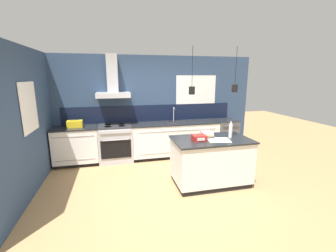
% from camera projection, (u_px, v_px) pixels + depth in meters
% --- Properties ---
extents(ground_plane, '(16.00, 16.00, 0.00)m').
position_uv_depth(ground_plane, '(169.00, 188.00, 4.28)').
color(ground_plane, '#A87F51').
rests_on(ground_plane, ground).
extents(wall_back, '(5.60, 2.15, 2.60)m').
position_uv_depth(wall_back, '(149.00, 104.00, 5.87)').
color(wall_back, navy).
rests_on(wall_back, ground_plane).
extents(wall_left, '(0.08, 3.80, 2.60)m').
position_uv_depth(wall_left, '(31.00, 120.00, 4.10)').
color(wall_left, navy).
rests_on(wall_left, ground_plane).
extents(counter_run_left, '(1.03, 0.64, 0.91)m').
position_uv_depth(counter_run_left, '(77.00, 145.00, 5.36)').
color(counter_run_left, black).
rests_on(counter_run_left, ground_plane).
extents(counter_run_sink, '(2.27, 0.64, 1.28)m').
position_uv_depth(counter_run_sink, '(175.00, 139.00, 5.92)').
color(counter_run_sink, black).
rests_on(counter_run_sink, ground_plane).
extents(oven_range, '(0.81, 0.66, 0.91)m').
position_uv_depth(oven_range, '(116.00, 143.00, 5.57)').
color(oven_range, '#B5B5BA').
rests_on(oven_range, ground_plane).
extents(dishwasher, '(0.58, 0.65, 0.91)m').
position_uv_depth(dishwasher, '(224.00, 136.00, 6.25)').
color(dishwasher, '#4C4C51').
rests_on(dishwasher, ground_plane).
extents(kitchen_island, '(1.48, 0.89, 0.91)m').
position_uv_depth(kitchen_island, '(211.00, 161.00, 4.39)').
color(kitchen_island, black).
rests_on(kitchen_island, ground_plane).
extents(bottle_on_island, '(0.07, 0.07, 0.34)m').
position_uv_depth(bottle_on_island, '(231.00, 131.00, 4.34)').
color(bottle_on_island, silver).
rests_on(bottle_on_island, kitchen_island).
extents(book_stack, '(0.28, 0.31, 0.11)m').
position_uv_depth(book_stack, '(207.00, 135.00, 4.41)').
color(book_stack, '#335684').
rests_on(book_stack, kitchen_island).
extents(red_supply_box, '(0.24, 0.21, 0.11)m').
position_uv_depth(red_supply_box, '(199.00, 138.00, 4.16)').
color(red_supply_box, red).
rests_on(red_supply_box, kitchen_island).
extents(paper_pile, '(0.47, 0.42, 0.01)m').
position_uv_depth(paper_pile, '(219.00, 140.00, 4.20)').
color(paper_pile, silver).
rests_on(paper_pile, kitchen_island).
extents(yellow_toolbox, '(0.34, 0.18, 0.19)m').
position_uv_depth(yellow_toolbox, '(75.00, 124.00, 5.25)').
color(yellow_toolbox, gold).
rests_on(yellow_toolbox, counter_run_left).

